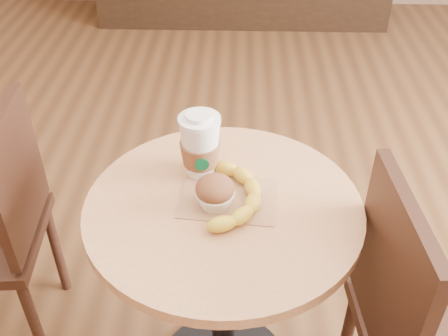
{
  "coord_description": "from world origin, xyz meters",
  "views": [
    {
      "loc": [
        -0.01,
        -0.94,
        1.61
      ],
      "look_at": [
        -0.05,
        0.07,
        0.83
      ],
      "focal_mm": 42.0,
      "sensor_mm": 36.0,
      "label": 1
    }
  ],
  "objects_px": {
    "chair_right": "(422,329)",
    "banana": "(238,195)",
    "muffin": "(215,193)",
    "cafe_table": "(224,264)",
    "coffee_cup": "(200,147)"
  },
  "relations": [
    {
      "from": "coffee_cup",
      "to": "banana",
      "type": "distance_m",
      "value": 0.16
    },
    {
      "from": "banana",
      "to": "chair_right",
      "type": "bearing_deg",
      "value": -15.52
    },
    {
      "from": "chair_right",
      "to": "muffin",
      "type": "bearing_deg",
      "value": 67.96
    },
    {
      "from": "chair_right",
      "to": "muffin",
      "type": "xyz_separation_m",
      "value": [
        -0.51,
        0.16,
        0.29
      ]
    },
    {
      "from": "cafe_table",
      "to": "muffin",
      "type": "bearing_deg",
      "value": -146.32
    },
    {
      "from": "coffee_cup",
      "to": "banana",
      "type": "relative_size",
      "value": 0.63
    },
    {
      "from": "coffee_cup",
      "to": "muffin",
      "type": "height_order",
      "value": "coffee_cup"
    },
    {
      "from": "chair_right",
      "to": "coffee_cup",
      "type": "distance_m",
      "value": 0.71
    },
    {
      "from": "cafe_table",
      "to": "coffee_cup",
      "type": "distance_m",
      "value": 0.33
    },
    {
      "from": "coffee_cup",
      "to": "banana",
      "type": "height_order",
      "value": "coffee_cup"
    },
    {
      "from": "chair_right",
      "to": "banana",
      "type": "distance_m",
      "value": 0.56
    },
    {
      "from": "cafe_table",
      "to": "banana",
      "type": "xyz_separation_m",
      "value": [
        0.04,
        0.01,
        0.24
      ]
    },
    {
      "from": "coffee_cup",
      "to": "banana",
      "type": "xyz_separation_m",
      "value": [
        0.1,
        -0.12,
        -0.06
      ]
    },
    {
      "from": "coffee_cup",
      "to": "cafe_table",
      "type": "bearing_deg",
      "value": -70.98
    },
    {
      "from": "muffin",
      "to": "banana",
      "type": "xyz_separation_m",
      "value": [
        0.06,
        0.02,
        -0.02
      ]
    }
  ]
}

